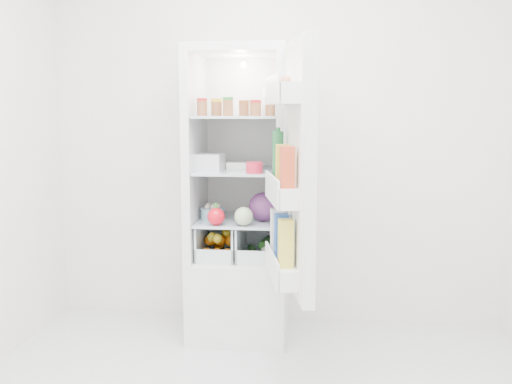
# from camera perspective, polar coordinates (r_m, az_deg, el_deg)

# --- Properties ---
(room_walls) EXTENTS (3.02, 3.02, 2.61)m
(room_walls) POSITION_cam_1_polar(r_m,az_deg,el_deg) (2.31, -1.03, 12.43)
(room_walls) COLOR white
(room_walls) RESTS_ON ground
(refrigerator) EXTENTS (0.60, 0.60, 1.80)m
(refrigerator) POSITION_cam_1_polar(r_m,az_deg,el_deg) (3.64, -1.54, -3.78)
(refrigerator) COLOR silver
(refrigerator) RESTS_ON ground
(shelf_low) EXTENTS (0.49, 0.53, 0.01)m
(shelf_low) POSITION_cam_1_polar(r_m,az_deg,el_deg) (3.57, -1.68, -2.81)
(shelf_low) COLOR #B1C0CF
(shelf_low) RESTS_ON refrigerator
(shelf_mid) EXTENTS (0.49, 0.53, 0.02)m
(shelf_mid) POSITION_cam_1_polar(r_m,az_deg,el_deg) (3.52, -1.70, 2.15)
(shelf_mid) COLOR #B1C0CF
(shelf_mid) RESTS_ON refrigerator
(shelf_top) EXTENTS (0.49, 0.53, 0.02)m
(shelf_top) POSITION_cam_1_polar(r_m,az_deg,el_deg) (3.50, -1.72, 7.52)
(shelf_top) COLOR #B1C0CF
(shelf_top) RESTS_ON refrigerator
(crisper_left) EXTENTS (0.23, 0.46, 0.22)m
(crisper_left) POSITION_cam_1_polar(r_m,az_deg,el_deg) (3.62, -3.60, -4.79)
(crisper_left) COLOR silver
(crisper_left) RESTS_ON refrigerator
(crisper_right) EXTENTS (0.23, 0.46, 0.22)m
(crisper_right) POSITION_cam_1_polar(r_m,az_deg,el_deg) (3.58, 0.28, -4.90)
(crisper_right) COLOR silver
(crisper_right) RESTS_ON refrigerator
(condiment_jars) EXTENTS (0.46, 0.34, 0.08)m
(condiment_jars) POSITION_cam_1_polar(r_m,az_deg,el_deg) (3.45, -2.03, 8.34)
(condiment_jars) COLOR #B21919
(condiment_jars) RESTS_ON shelf_top
(squeeze_bottle) EXTENTS (0.05, 0.05, 0.16)m
(squeeze_bottle) POSITION_cam_1_polar(r_m,az_deg,el_deg) (3.65, 1.05, 8.94)
(squeeze_bottle) COLOR white
(squeeze_bottle) RESTS_ON shelf_top
(tub_white) EXTENTS (0.17, 0.17, 0.10)m
(tub_white) POSITION_cam_1_polar(r_m,az_deg,el_deg) (3.47, -4.66, 3.00)
(tub_white) COLOR silver
(tub_white) RESTS_ON shelf_mid
(tin_red) EXTENTS (0.11, 0.11, 0.07)m
(tin_red) POSITION_cam_1_polar(r_m,az_deg,el_deg) (3.31, -0.16, 2.46)
(tin_red) COLOR red
(tin_red) RESTS_ON shelf_mid
(foil_tray) EXTENTS (0.17, 0.13, 0.04)m
(foil_tray) POSITION_cam_1_polar(r_m,az_deg,el_deg) (3.58, -1.57, 2.70)
(foil_tray) COLOR silver
(foil_tray) RESTS_ON shelf_mid
(red_cabbage) EXTENTS (0.18, 0.18, 0.18)m
(red_cabbage) POSITION_cam_1_polar(r_m,az_deg,el_deg) (3.48, 0.72, -1.48)
(red_cabbage) COLOR #4B1C52
(red_cabbage) RESTS_ON shelf_low
(bell_pepper) EXTENTS (0.10, 0.10, 0.10)m
(bell_pepper) POSITION_cam_1_polar(r_m,az_deg,el_deg) (3.37, -4.02, -2.47)
(bell_pepper) COLOR red
(bell_pepper) RESTS_ON shelf_low
(mushroom_bowl) EXTENTS (0.15, 0.15, 0.07)m
(mushroom_bowl) POSITION_cam_1_polar(r_m,az_deg,el_deg) (3.56, -4.38, -2.17)
(mushroom_bowl) COLOR #85B7C6
(mushroom_bowl) RESTS_ON shelf_low
(salad_bag) EXTENTS (0.11, 0.11, 0.11)m
(salad_bag) POSITION_cam_1_polar(r_m,az_deg,el_deg) (3.35, -1.24, -2.46)
(salad_bag) COLOR #AABF8F
(salad_bag) RESTS_ON shelf_low
(citrus_pile) EXTENTS (0.20, 0.31, 0.16)m
(citrus_pile) POSITION_cam_1_polar(r_m,az_deg,el_deg) (3.59, -3.76, -5.25)
(citrus_pile) COLOR orange
(citrus_pile) RESTS_ON refrigerator
(veg_pile) EXTENTS (0.16, 0.30, 0.10)m
(veg_pile) POSITION_cam_1_polar(r_m,az_deg,el_deg) (3.59, 0.35, -5.64)
(veg_pile) COLOR #184818
(veg_pile) RESTS_ON refrigerator
(fridge_door) EXTENTS (0.28, 0.60, 1.30)m
(fridge_door) POSITION_cam_1_polar(r_m,az_deg,el_deg) (2.92, 3.79, 1.72)
(fridge_door) COLOR silver
(fridge_door) RESTS_ON refrigerator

